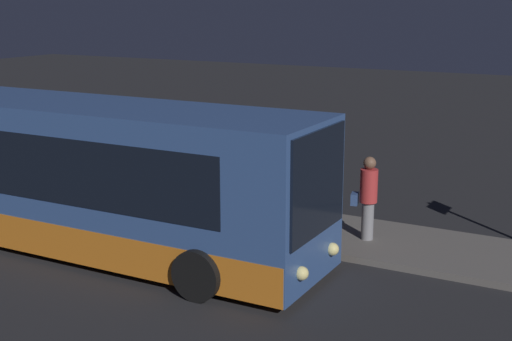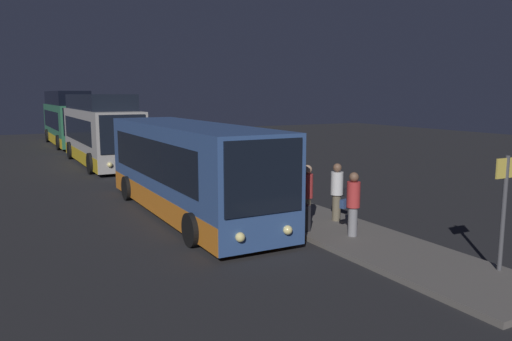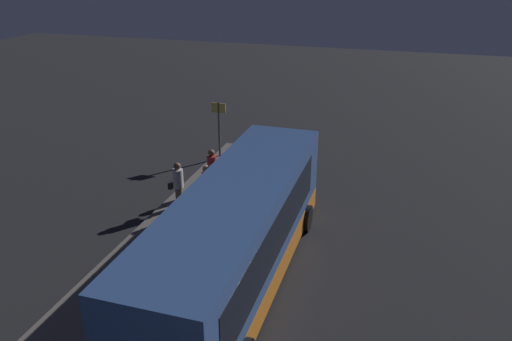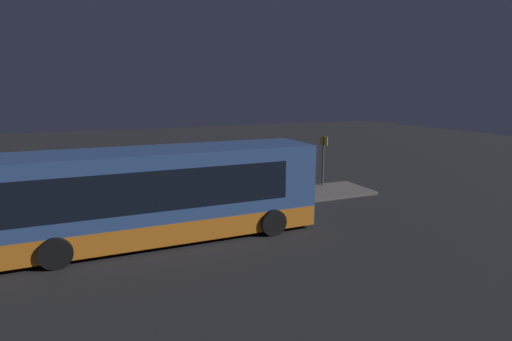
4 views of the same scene
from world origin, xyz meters
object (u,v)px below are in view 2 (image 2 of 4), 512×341
object	(u,v)px
bus_lead	(187,170)
suitcase	(303,218)
passenger_boarding	(337,190)
bus_third	(68,121)
passenger_with_bags	(307,192)
passenger_waiting	(353,201)
sign_post	(504,200)
bus_second	(101,133)

from	to	relation	value
bus_lead	suitcase	bearing A→B (deg)	25.70
passenger_boarding	bus_third	bearing A→B (deg)	-175.44
bus_lead	passenger_with_bags	distance (m)	4.30
bus_third	suitcase	world-z (taller)	bus_third
passenger_waiting	sign_post	distance (m)	3.89
bus_third	passenger_waiting	bearing A→B (deg)	5.11
passenger_waiting	sign_post	size ratio (longest dim) A/B	0.69
bus_lead	sign_post	size ratio (longest dim) A/B	4.10
suitcase	passenger_with_bags	bearing A→B (deg)	136.69
passenger_waiting	bus_third	bearing A→B (deg)	81.59
bus_second	sign_post	size ratio (longest dim) A/B	4.12
passenger_boarding	passenger_with_bags	xyz separation A→B (m)	(0.02, -1.11, 0.04)
passenger_with_bags	sign_post	xyz separation A→B (m)	(5.22, 1.55, 0.59)
passenger_waiting	bus_lead	bearing A→B (deg)	105.32
bus_lead	passenger_waiting	distance (m)	5.84
sign_post	passenger_boarding	bearing A→B (deg)	-175.28
bus_second	sign_post	xyz separation A→B (m)	(22.62, 3.92, -0.08)
bus_second	bus_third	bearing A→B (deg)	180.00
bus_second	bus_third	size ratio (longest dim) A/B	0.97
bus_lead	passenger_waiting	size ratio (longest dim) A/B	5.92
bus_third	suitcase	bearing A→B (deg)	3.65
passenger_with_bags	suitcase	bearing A→B (deg)	147.34
bus_second	sign_post	world-z (taller)	bus_second
passenger_with_bags	bus_lead	bearing A→B (deg)	44.37
bus_lead	passenger_with_bags	size ratio (longest dim) A/B	5.81
passenger_with_bags	suitcase	xyz separation A→B (m)	(0.47, -0.44, -0.62)
bus_lead	bus_third	size ratio (longest dim) A/B	0.97
suitcase	sign_post	xyz separation A→B (m)	(4.76, 1.98, 1.21)
bus_lead	bus_second	xyz separation A→B (m)	(-13.84, -0.00, 0.31)
bus_third	bus_second	bearing A→B (deg)	-0.00
bus_third	sign_post	distance (m)	35.34
suitcase	sign_post	size ratio (longest dim) A/B	0.39
bus_lead	bus_third	bearing A→B (deg)	-180.00
sign_post	bus_third	bearing A→B (deg)	-173.63
bus_third	passenger_with_bags	size ratio (longest dim) A/B	6.00
passenger_waiting	bus_second	bearing A→B (deg)	84.92
bus_lead	bus_second	world-z (taller)	bus_second
bus_second	passenger_boarding	world-z (taller)	bus_second
bus_lead	passenger_boarding	world-z (taller)	bus_lead
bus_second	passenger_with_bags	bearing A→B (deg)	7.78
passenger_waiting	passenger_with_bags	size ratio (longest dim) A/B	0.98
sign_post	passenger_waiting	bearing A→B (deg)	-163.18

